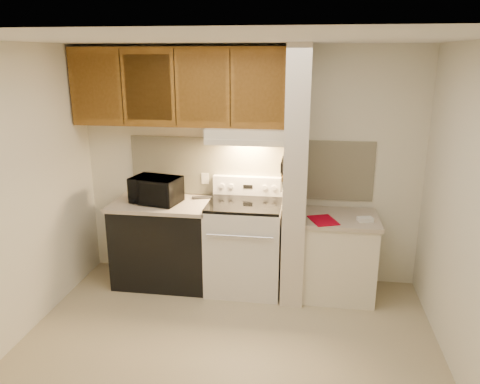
# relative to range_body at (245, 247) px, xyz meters

# --- Properties ---
(floor) EXTENTS (3.60, 3.60, 0.00)m
(floor) POSITION_rel_range_body_xyz_m (0.00, -1.16, -0.46)
(floor) COLOR tan
(floor) RESTS_ON ground
(ceiling) EXTENTS (3.60, 3.60, 0.00)m
(ceiling) POSITION_rel_range_body_xyz_m (0.00, -1.16, 2.04)
(ceiling) COLOR white
(ceiling) RESTS_ON wall_back
(wall_back) EXTENTS (3.60, 2.50, 0.02)m
(wall_back) POSITION_rel_range_body_xyz_m (0.00, 0.34, 0.79)
(wall_back) COLOR silver
(wall_back) RESTS_ON floor
(wall_left) EXTENTS (0.02, 3.00, 2.50)m
(wall_left) POSITION_rel_range_body_xyz_m (-1.80, -1.16, 0.79)
(wall_left) COLOR silver
(wall_left) RESTS_ON floor
(wall_right) EXTENTS (0.02, 3.00, 2.50)m
(wall_right) POSITION_rel_range_body_xyz_m (1.80, -1.16, 0.79)
(wall_right) COLOR silver
(wall_right) RESTS_ON floor
(backsplash) EXTENTS (2.60, 0.02, 0.63)m
(backsplash) POSITION_rel_range_body_xyz_m (0.00, 0.33, 0.78)
(backsplash) COLOR #F1E8BF
(backsplash) RESTS_ON wall_back
(range_body) EXTENTS (0.76, 0.65, 0.92)m
(range_body) POSITION_rel_range_body_xyz_m (0.00, 0.00, 0.00)
(range_body) COLOR silver
(range_body) RESTS_ON floor
(oven_window) EXTENTS (0.50, 0.01, 0.30)m
(oven_window) POSITION_rel_range_body_xyz_m (0.00, -0.32, 0.04)
(oven_window) COLOR black
(oven_window) RESTS_ON range_body
(oven_handle) EXTENTS (0.65, 0.02, 0.02)m
(oven_handle) POSITION_rel_range_body_xyz_m (0.00, -0.35, 0.26)
(oven_handle) COLOR silver
(oven_handle) RESTS_ON range_body
(cooktop) EXTENTS (0.74, 0.64, 0.03)m
(cooktop) POSITION_rel_range_body_xyz_m (0.00, 0.00, 0.48)
(cooktop) COLOR black
(cooktop) RESTS_ON range_body
(range_backguard) EXTENTS (0.76, 0.08, 0.20)m
(range_backguard) POSITION_rel_range_body_xyz_m (0.00, 0.28, 0.59)
(range_backguard) COLOR silver
(range_backguard) RESTS_ON range_body
(range_display) EXTENTS (0.10, 0.01, 0.04)m
(range_display) POSITION_rel_range_body_xyz_m (0.00, 0.24, 0.59)
(range_display) COLOR black
(range_display) RESTS_ON range_backguard
(range_knob_left_outer) EXTENTS (0.05, 0.02, 0.05)m
(range_knob_left_outer) POSITION_rel_range_body_xyz_m (-0.28, 0.24, 0.59)
(range_knob_left_outer) COLOR silver
(range_knob_left_outer) RESTS_ON range_backguard
(range_knob_left_inner) EXTENTS (0.05, 0.02, 0.05)m
(range_knob_left_inner) POSITION_rel_range_body_xyz_m (-0.18, 0.24, 0.59)
(range_knob_left_inner) COLOR silver
(range_knob_left_inner) RESTS_ON range_backguard
(range_knob_right_inner) EXTENTS (0.05, 0.02, 0.05)m
(range_knob_right_inner) POSITION_rel_range_body_xyz_m (0.18, 0.24, 0.59)
(range_knob_right_inner) COLOR silver
(range_knob_right_inner) RESTS_ON range_backguard
(range_knob_right_outer) EXTENTS (0.05, 0.02, 0.05)m
(range_knob_right_outer) POSITION_rel_range_body_xyz_m (0.28, 0.24, 0.59)
(range_knob_right_outer) COLOR silver
(range_knob_right_outer) RESTS_ON range_backguard
(dishwasher_front) EXTENTS (1.00, 0.63, 0.87)m
(dishwasher_front) POSITION_rel_range_body_xyz_m (-0.88, 0.01, -0.03)
(dishwasher_front) COLOR black
(dishwasher_front) RESTS_ON floor
(left_countertop) EXTENTS (1.04, 0.67, 0.04)m
(left_countertop) POSITION_rel_range_body_xyz_m (-0.88, 0.01, 0.43)
(left_countertop) COLOR #B8A894
(left_countertop) RESTS_ON dishwasher_front
(spoon_rest) EXTENTS (0.25, 0.15, 0.02)m
(spoon_rest) POSITION_rel_range_body_xyz_m (-0.48, 0.21, 0.46)
(spoon_rest) COLOR black
(spoon_rest) RESTS_ON left_countertop
(teal_jar) EXTENTS (0.12, 0.12, 0.10)m
(teal_jar) POSITION_rel_range_body_xyz_m (-0.83, 0.23, 0.50)
(teal_jar) COLOR #2A685B
(teal_jar) RESTS_ON left_countertop
(outlet) EXTENTS (0.08, 0.01, 0.12)m
(outlet) POSITION_rel_range_body_xyz_m (-0.48, 0.32, 0.64)
(outlet) COLOR beige
(outlet) RESTS_ON backsplash
(microwave) EXTENTS (0.55, 0.43, 0.27)m
(microwave) POSITION_rel_range_body_xyz_m (-0.93, -0.01, 0.59)
(microwave) COLOR black
(microwave) RESTS_ON left_countertop
(partition_pillar) EXTENTS (0.22, 0.70, 2.50)m
(partition_pillar) POSITION_rel_range_body_xyz_m (0.51, -0.01, 0.79)
(partition_pillar) COLOR beige
(partition_pillar) RESTS_ON floor
(pillar_trim) EXTENTS (0.01, 0.70, 0.04)m
(pillar_trim) POSITION_rel_range_body_xyz_m (0.39, -0.01, 0.84)
(pillar_trim) COLOR brown
(pillar_trim) RESTS_ON partition_pillar
(knife_strip) EXTENTS (0.02, 0.42, 0.04)m
(knife_strip) POSITION_rel_range_body_xyz_m (0.39, -0.06, 0.86)
(knife_strip) COLOR black
(knife_strip) RESTS_ON partition_pillar
(knife_blade_a) EXTENTS (0.01, 0.03, 0.16)m
(knife_blade_a) POSITION_rel_range_body_xyz_m (0.38, -0.21, 0.76)
(knife_blade_a) COLOR silver
(knife_blade_a) RESTS_ON knife_strip
(knife_handle_a) EXTENTS (0.02, 0.02, 0.10)m
(knife_handle_a) POSITION_rel_range_body_xyz_m (0.38, -0.20, 0.91)
(knife_handle_a) COLOR black
(knife_handle_a) RESTS_ON knife_strip
(knife_blade_b) EXTENTS (0.01, 0.04, 0.18)m
(knife_blade_b) POSITION_rel_range_body_xyz_m (0.38, -0.15, 0.75)
(knife_blade_b) COLOR silver
(knife_blade_b) RESTS_ON knife_strip
(knife_handle_b) EXTENTS (0.02, 0.02, 0.10)m
(knife_handle_b) POSITION_rel_range_body_xyz_m (0.38, -0.15, 0.91)
(knife_handle_b) COLOR black
(knife_handle_b) RESTS_ON knife_strip
(knife_blade_c) EXTENTS (0.01, 0.04, 0.20)m
(knife_blade_c) POSITION_rel_range_body_xyz_m (0.38, -0.06, 0.74)
(knife_blade_c) COLOR silver
(knife_blade_c) RESTS_ON knife_strip
(knife_handle_c) EXTENTS (0.02, 0.02, 0.10)m
(knife_handle_c) POSITION_rel_range_body_xyz_m (0.38, -0.05, 0.91)
(knife_handle_c) COLOR black
(knife_handle_c) RESTS_ON knife_strip
(knife_blade_d) EXTENTS (0.01, 0.04, 0.16)m
(knife_blade_d) POSITION_rel_range_body_xyz_m (0.38, 0.04, 0.76)
(knife_blade_d) COLOR silver
(knife_blade_d) RESTS_ON knife_strip
(knife_handle_d) EXTENTS (0.02, 0.02, 0.10)m
(knife_handle_d) POSITION_rel_range_body_xyz_m (0.38, 0.03, 0.91)
(knife_handle_d) COLOR black
(knife_handle_d) RESTS_ON knife_strip
(knife_blade_e) EXTENTS (0.01, 0.04, 0.18)m
(knife_blade_e) POSITION_rel_range_body_xyz_m (0.38, 0.10, 0.75)
(knife_blade_e) COLOR silver
(knife_blade_e) RESTS_ON knife_strip
(knife_handle_e) EXTENTS (0.02, 0.02, 0.10)m
(knife_handle_e) POSITION_rel_range_body_xyz_m (0.38, 0.11, 0.91)
(knife_handle_e) COLOR black
(knife_handle_e) RESTS_ON knife_strip
(oven_mitt) EXTENTS (0.03, 0.10, 0.24)m
(oven_mitt) POSITION_rel_range_body_xyz_m (0.38, 0.17, 0.74)
(oven_mitt) COLOR slate
(oven_mitt) RESTS_ON partition_pillar
(right_cab_base) EXTENTS (0.70, 0.60, 0.81)m
(right_cab_base) POSITION_rel_range_body_xyz_m (0.97, -0.01, -0.06)
(right_cab_base) COLOR beige
(right_cab_base) RESTS_ON floor
(right_countertop) EXTENTS (0.74, 0.64, 0.04)m
(right_countertop) POSITION_rel_range_body_xyz_m (0.97, -0.01, 0.37)
(right_countertop) COLOR #B8A894
(right_countertop) RESTS_ON right_cab_base
(red_folder) EXTENTS (0.32, 0.36, 0.01)m
(red_folder) POSITION_rel_range_body_xyz_m (0.79, -0.16, 0.40)
(red_folder) COLOR #9B0015
(red_folder) RESTS_ON right_countertop
(white_box) EXTENTS (0.16, 0.13, 0.04)m
(white_box) POSITION_rel_range_body_xyz_m (1.19, -0.11, 0.41)
(white_box) COLOR white
(white_box) RESTS_ON right_countertop
(range_hood) EXTENTS (0.78, 0.44, 0.15)m
(range_hood) POSITION_rel_range_body_xyz_m (0.00, 0.12, 1.17)
(range_hood) COLOR beige
(range_hood) RESTS_ON upper_cabinets
(hood_lip) EXTENTS (0.78, 0.04, 0.06)m
(hood_lip) POSITION_rel_range_body_xyz_m (0.00, -0.08, 1.12)
(hood_lip) COLOR beige
(hood_lip) RESTS_ON range_hood
(upper_cabinets) EXTENTS (2.18, 0.33, 0.77)m
(upper_cabinets) POSITION_rel_range_body_xyz_m (-0.69, 0.17, 1.62)
(upper_cabinets) COLOR brown
(upper_cabinets) RESTS_ON wall_back
(cab_door_a) EXTENTS (0.46, 0.01, 0.63)m
(cab_door_a) POSITION_rel_range_body_xyz_m (-1.51, 0.01, 1.62)
(cab_door_a) COLOR brown
(cab_door_a) RESTS_ON upper_cabinets
(cab_gap_a) EXTENTS (0.01, 0.01, 0.73)m
(cab_gap_a) POSITION_rel_range_body_xyz_m (-1.23, 0.01, 1.62)
(cab_gap_a) COLOR black
(cab_gap_a) RESTS_ON upper_cabinets
(cab_door_b) EXTENTS (0.46, 0.01, 0.63)m
(cab_door_b) POSITION_rel_range_body_xyz_m (-0.96, 0.01, 1.62)
(cab_door_b) COLOR brown
(cab_door_b) RESTS_ON upper_cabinets
(cab_gap_b) EXTENTS (0.01, 0.01, 0.73)m
(cab_gap_b) POSITION_rel_range_body_xyz_m (-0.69, 0.01, 1.62)
(cab_gap_b) COLOR black
(cab_gap_b) RESTS_ON upper_cabinets
(cab_door_c) EXTENTS (0.46, 0.01, 0.63)m
(cab_door_c) POSITION_rel_range_body_xyz_m (-0.42, 0.01, 1.62)
(cab_door_c) COLOR brown
(cab_door_c) RESTS_ON upper_cabinets
(cab_gap_c) EXTENTS (0.01, 0.01, 0.73)m
(cab_gap_c) POSITION_rel_range_body_xyz_m (-0.14, 0.01, 1.62)
(cab_gap_c) COLOR black
(cab_gap_c) RESTS_ON upper_cabinets
(cab_door_d) EXTENTS (0.46, 0.01, 0.63)m
(cab_door_d) POSITION_rel_range_body_xyz_m (0.13, 0.01, 1.62)
(cab_door_d) COLOR brown
(cab_door_d) RESTS_ON upper_cabinets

